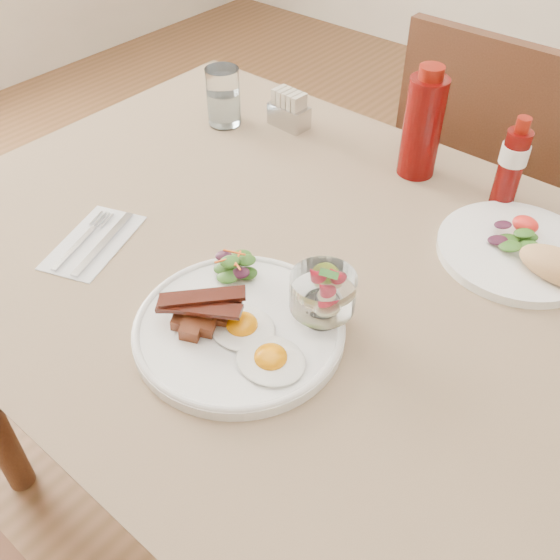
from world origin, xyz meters
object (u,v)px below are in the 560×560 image
Objects in this scene: table at (324,317)px; ketchup_bottle at (423,125)px; chair_far at (494,201)px; fruit_cup at (323,292)px; main_plate at (239,329)px; sugar_caddy at (289,111)px; second_plate at (527,253)px; water_glass at (224,100)px; hot_sauce_bottle at (512,164)px.

ketchup_bottle is at bearing 97.96° from table.
table is 1.43× the size of chair_far.
fruit_cup is 0.44× the size of ketchup_bottle.
table is at bearing 83.57° from main_plate.
chair_far is 0.47m from ketchup_bottle.
chair_far is 11.37× the size of sugar_caddy.
second_plate is 0.54m from sugar_caddy.
chair_far is 8.23× the size of water_glass.
main_plate is 0.57m from sugar_caddy.
ketchup_bottle is (-0.10, 0.41, 0.03)m from fruit_cup.
chair_far is at bearing 109.21° from hot_sauce_bottle.
table is 0.19m from fruit_cup.
fruit_cup is (0.06, -0.09, 0.15)m from table.
hot_sauce_bottle is at bearing 81.98° from fruit_cup.
fruit_cup reaches higher than second_plate.
second_plate is at bearing 63.35° from fruit_cup.
fruit_cup is at bearing -98.02° from hot_sauce_bottle.
second_plate reaches higher than table.
main_plate reaches higher than table.
table is 5.37× the size of second_plate.
sugar_caddy is (-0.28, -0.02, -0.06)m from ketchup_bottle.
chair_far reaches higher than water_glass.
water_glass reaches higher than table.
fruit_cup is at bearing -57.68° from table.
ketchup_bottle reaches higher than water_glass.
ketchup_bottle reaches higher than sugar_caddy.
main_plate is 1.43× the size of ketchup_bottle.
fruit_cup is at bearing -116.65° from second_plate.
fruit_cup is 0.35× the size of second_plate.
water_glass is at bearing 178.32° from second_plate.
second_plate is 0.29m from ketchup_bottle.
table is 0.51m from water_glass.
main_plate is at bearing -96.43° from table.
sugar_caddy is (-0.44, -0.02, -0.04)m from hot_sauce_bottle.
second_plate is 0.64m from water_glass.
ketchup_bottle is 1.24× the size of hot_sauce_bottle.
hot_sauce_bottle is (-0.09, 0.12, 0.06)m from second_plate.
hot_sauce_bottle reaches higher than table.
water_glass is (-0.43, -0.43, 0.28)m from chair_far.
table is at bearing -90.00° from chair_far.
fruit_cup is at bearing -85.71° from chair_far.
sugar_caddy is (-0.38, 0.40, -0.03)m from fruit_cup.
chair_far is at bearing 82.43° from ketchup_bottle.
second_plate is at bearing -1.68° from water_glass.
second_plate is 0.16m from hot_sauce_bottle.
fruit_cup is 1.06× the size of sugar_caddy.
ketchup_bottle is 2.40× the size of sugar_caddy.
water_glass is (-0.49, 0.32, -0.01)m from fruit_cup.
fruit_cup reaches higher than table.
second_plate is (0.23, 0.38, 0.01)m from main_plate.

